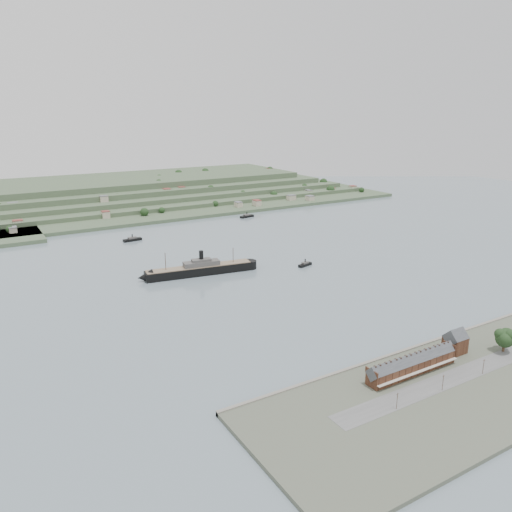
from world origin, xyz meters
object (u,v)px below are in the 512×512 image
gabled_building (455,342)px  steamship (197,270)px  terrace_row (412,364)px  fig_tree (506,337)px  tugboat (305,264)px

gabled_building → steamship: bearing=108.0°
terrace_row → fig_tree: bearing=-9.1°
steamship → gabled_building: bearing=-72.0°
steamship → tugboat: 93.71m
tugboat → fig_tree: fig_tree is taller
tugboat → fig_tree: 187.05m
tugboat → fig_tree: (-1.61, -186.83, 8.90)m
tugboat → fig_tree: size_ratio=1.06×
terrace_row → gabled_building: size_ratio=3.95×
steamship → terrace_row: bearing=-82.4°
terrace_row → steamship: bearing=97.6°
gabled_building → tugboat: (25.53, 173.01, -6.62)m
terrace_row → tugboat: bearing=70.4°
terrace_row → fig_tree: (61.42, -9.79, 3.63)m
tugboat → steamship: bearing=164.1°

